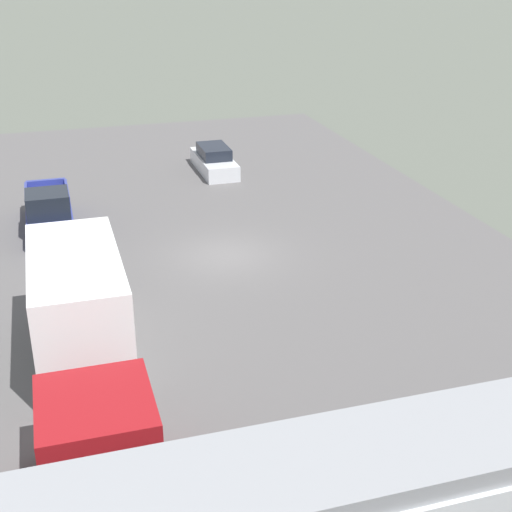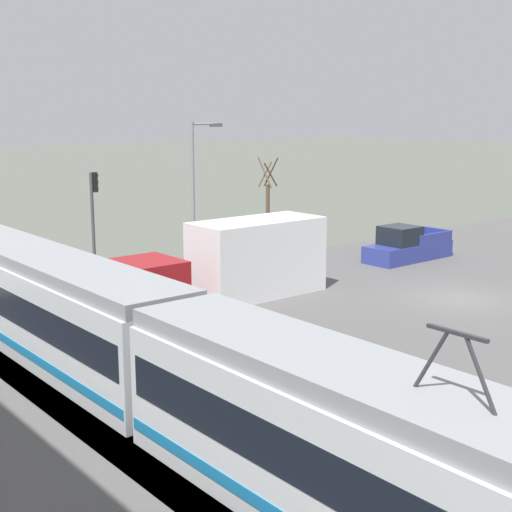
% 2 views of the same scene
% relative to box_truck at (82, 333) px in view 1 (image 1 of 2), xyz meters
% --- Properties ---
extents(ground_plane, '(320.00, 320.00, 0.00)m').
position_rel_box_truck_xyz_m(ground_plane, '(-6.02, -7.47, -1.60)').
color(ground_plane, '#565B51').
extents(road_surface, '(23.99, 46.89, 0.08)m').
position_rel_box_truck_xyz_m(road_surface, '(-6.02, -7.47, -1.56)').
color(road_surface, '#565454').
rests_on(road_surface, ground).
extents(box_truck, '(2.61, 10.04, 3.29)m').
position_rel_box_truck_xyz_m(box_truck, '(0.00, 0.00, 0.00)').
color(box_truck, maroon).
rests_on(box_truck, ground).
extents(pickup_truck, '(1.92, 5.37, 1.91)m').
position_rel_box_truck_xyz_m(pickup_truck, '(0.59, -12.37, -0.80)').
color(pickup_truck, navy).
rests_on(pickup_truck, ground).
extents(sedan_car_0, '(1.71, 4.63, 1.41)m').
position_rel_box_truck_xyz_m(sedan_car_0, '(-8.31, -18.78, -0.94)').
color(sedan_car_0, silver).
rests_on(sedan_car_0, ground).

